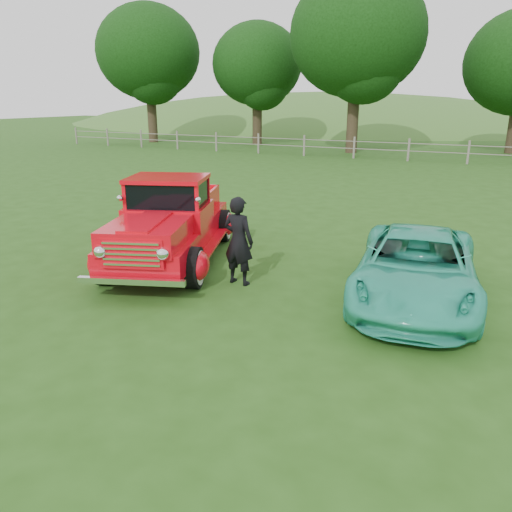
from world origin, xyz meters
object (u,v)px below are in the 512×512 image
at_px(tree_far_west, 148,52).
at_px(red_pickup, 171,224).
at_px(man, 238,241).
at_px(teal_sedan, 416,268).
at_px(tree_mid_west, 257,64).
at_px(tree_near_west, 357,35).

xyz_separation_m(tree_far_west, red_pickup, (18.61, -23.95, -5.69)).
bearing_deg(man, teal_sedan, -164.44).
relative_size(tree_mid_west, red_pickup, 1.60).
xyz_separation_m(tree_mid_west, red_pickup, (10.61, -25.95, -4.75)).
xyz_separation_m(tree_far_west, tree_mid_west, (8.00, 2.00, -0.94)).
height_order(tree_near_west, man, tree_near_west).
bearing_deg(teal_sedan, red_pickup, 172.77).
height_order(tree_mid_west, man, tree_mid_west).
bearing_deg(teal_sedan, tree_far_west, 127.41).
distance_m(tree_far_west, red_pickup, 30.85).
distance_m(tree_mid_west, man, 29.73).
distance_m(red_pickup, man, 2.00).
height_order(tree_far_west, tree_near_west, tree_near_west).
distance_m(tree_far_west, teal_sedan, 34.11).
distance_m(tree_mid_west, red_pickup, 28.43).
bearing_deg(tree_mid_west, tree_near_west, -20.56).
xyz_separation_m(red_pickup, teal_sedan, (4.95, -0.01, -0.22)).
xyz_separation_m(tree_near_west, man, (4.52, -23.55, -5.98)).
bearing_deg(teal_sedan, man, -176.11).
relative_size(teal_sedan, man, 2.57).
height_order(tree_mid_west, teal_sedan, tree_mid_west).
bearing_deg(tree_far_west, tree_near_west, -3.58).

